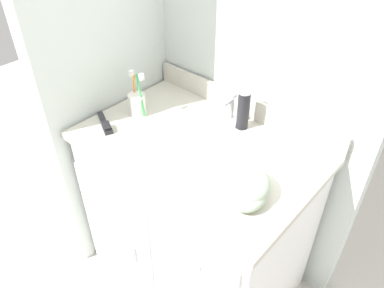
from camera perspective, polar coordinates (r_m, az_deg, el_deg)
The scene contains 10 objects.
ground_plane at distance 2.02m, azimuth 0.59°, elevation -18.42°, with size 6.00×6.00×0.00m, color beige.
wall_back at distance 1.53m, azimuth 9.81°, elevation 14.83°, with size 1.10×0.08×2.20m, color silver.
wall_left at distance 1.62m, azimuth -13.44°, elevation 15.68°, with size 0.08×0.68×2.20m, color silver.
vanity at distance 1.69m, azimuth 0.56°, elevation -10.45°, with size 0.92×0.62×0.81m.
backsplash at distance 1.60m, azimuth 7.69°, elevation 6.00°, with size 0.92×0.02×0.09m.
sink_faucet at distance 1.54m, azimuth 5.91°, elevation 4.92°, with size 0.09×0.09×0.14m.
toothbrush_cup at distance 1.60m, azimuth -8.24°, elevation 6.31°, with size 0.09×0.07×0.20m.
shaving_cream_can at distance 1.49m, azimuth 7.84°, elevation 5.38°, with size 0.05×0.05×0.18m.
hairbrush at distance 1.56m, azimuth -13.03°, elevation 2.86°, with size 0.16×0.10×0.03m.
hand_towel at distance 1.21m, azimuth 7.60°, elevation -6.37°, with size 0.20×0.19×0.09m.
Camera 1 is at (0.73, -0.86, 1.68)m, focal length 35.00 mm.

